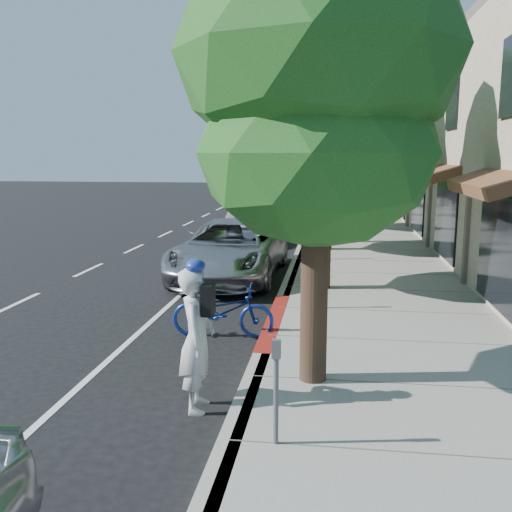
% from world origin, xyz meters
% --- Properties ---
extents(ground, '(120.00, 120.00, 0.00)m').
position_xyz_m(ground, '(0.00, 0.00, 0.00)').
color(ground, black).
rests_on(ground, ground).
extents(sidewalk, '(4.60, 56.00, 0.15)m').
position_xyz_m(sidewalk, '(2.30, 8.00, 0.07)').
color(sidewalk, gray).
rests_on(sidewalk, ground).
extents(curb, '(0.30, 56.00, 0.15)m').
position_xyz_m(curb, '(0.00, 8.00, 0.07)').
color(curb, '#9E998E').
rests_on(curb, ground).
extents(curb_red_segment, '(0.32, 4.00, 0.15)m').
position_xyz_m(curb_red_segment, '(0.00, 1.00, 0.07)').
color(curb_red_segment, maroon).
rests_on(curb_red_segment, ground).
extents(street_tree_0, '(3.97, 3.97, 7.39)m').
position_xyz_m(street_tree_0, '(0.90, -2.00, 4.68)').
color(street_tree_0, black).
rests_on(street_tree_0, ground).
extents(street_tree_1, '(4.71, 4.71, 7.27)m').
position_xyz_m(street_tree_1, '(0.90, 4.00, 4.43)').
color(street_tree_1, black).
rests_on(street_tree_1, ground).
extents(street_tree_2, '(4.97, 4.97, 7.18)m').
position_xyz_m(street_tree_2, '(0.90, 10.00, 4.30)').
color(street_tree_2, black).
rests_on(street_tree_2, ground).
extents(street_tree_3, '(4.64, 4.64, 7.82)m').
position_xyz_m(street_tree_3, '(0.90, 16.00, 4.86)').
color(street_tree_3, black).
rests_on(street_tree_3, ground).
extents(street_tree_4, '(4.04, 4.04, 7.82)m').
position_xyz_m(street_tree_4, '(0.90, 22.00, 4.99)').
color(street_tree_4, black).
rests_on(street_tree_4, ground).
extents(street_tree_5, '(5.49, 5.49, 7.01)m').
position_xyz_m(street_tree_5, '(0.90, 28.00, 4.06)').
color(street_tree_5, black).
rests_on(street_tree_5, ground).
extents(cyclist, '(0.56, 0.78, 1.99)m').
position_xyz_m(cyclist, '(-0.64, -2.91, 0.99)').
color(cyclist, silver).
rests_on(cyclist, ground).
extents(bicycle, '(1.98, 0.76, 1.03)m').
position_xyz_m(bicycle, '(-0.91, 0.24, 0.51)').
color(bicycle, navy).
rests_on(bicycle, ground).
extents(silver_suv, '(2.87, 5.96, 1.64)m').
position_xyz_m(silver_suv, '(-1.72, 5.50, 0.82)').
color(silver_suv, '#A7A7AC').
rests_on(silver_suv, ground).
extents(dark_sedan, '(1.92, 4.45, 1.42)m').
position_xyz_m(dark_sedan, '(-2.20, 12.33, 0.71)').
color(dark_sedan, '#232628').
rests_on(dark_sedan, ground).
extents(white_pickup, '(3.18, 6.26, 1.74)m').
position_xyz_m(white_pickup, '(-1.67, 19.94, 0.87)').
color(white_pickup, white).
rests_on(white_pickup, ground).
extents(dark_suv_far, '(2.65, 5.60, 1.85)m').
position_xyz_m(dark_suv_far, '(-2.20, 24.38, 0.93)').
color(dark_suv_far, black).
rests_on(dark_suv_far, ground).
extents(pedestrian, '(0.84, 0.68, 1.64)m').
position_xyz_m(pedestrian, '(1.62, 11.91, 0.97)').
color(pedestrian, black).
rests_on(pedestrian, sidewalk).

